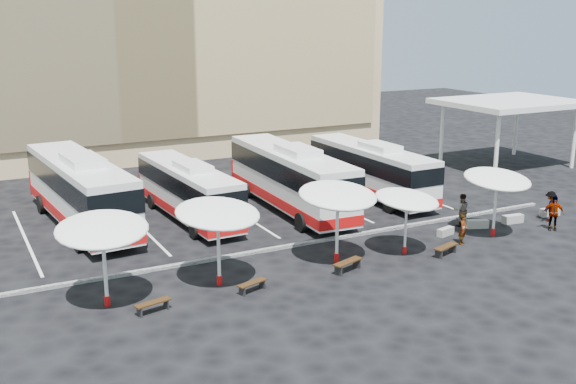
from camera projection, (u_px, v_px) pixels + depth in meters
name	position (u px, v px, depth m)	size (l,w,h in m)	color
ground	(298.00, 250.00, 33.97)	(120.00, 120.00, 0.00)	black
sandstone_building	(124.00, 2.00, 58.17)	(42.00, 18.25, 29.60)	tan
service_canopy	(510.00, 104.00, 52.05)	(10.00, 8.00, 5.20)	white
curb_divider	(293.00, 245.00, 34.38)	(34.00, 0.25, 0.15)	black
bay_lines	(235.00, 211.00, 40.84)	(24.15, 12.00, 0.01)	white
bus_0	(80.00, 189.00, 37.41)	(3.85, 13.34, 4.18)	white
bus_1	(188.00, 189.00, 38.77)	(2.91, 11.02, 3.47)	white
bus_2	(290.00, 176.00, 40.59)	(3.34, 12.89, 4.06)	white
bus_3	(370.00, 168.00, 43.67)	(2.76, 11.54, 3.66)	white
sunshade_0	(102.00, 230.00, 26.55)	(4.20, 4.24, 3.82)	white
sunshade_1	(218.00, 214.00, 28.70)	(4.46, 4.49, 3.82)	white
sunshade_2	(338.00, 196.00, 31.45)	(3.82, 3.87, 3.87)	white
sunshade_3	(407.00, 200.00, 32.70)	(4.11, 4.13, 3.27)	white
sunshade_4	(497.00, 180.00, 35.38)	(3.50, 3.55, 3.65)	white
wood_bench_0	(153.00, 304.00, 26.64)	(1.54, 0.71, 0.46)	black
wood_bench_1	(252.00, 284.00, 28.67)	(1.48, 0.80, 0.44)	black
wood_bench_2	(348.00, 263.00, 30.95)	(1.73, 0.95, 0.51)	black
wood_bench_3	(446.00, 248.00, 33.08)	(1.63, 0.88, 0.48)	black
conc_bench_0	(445.00, 232.00, 36.16)	(1.09, 0.36, 0.41)	gray
conc_bench_1	(477.00, 224.00, 37.43)	(1.22, 0.41, 0.46)	gray
conc_bench_2	(513.00, 219.00, 38.34)	(1.25, 0.42, 0.47)	gray
conc_bench_3	(550.00, 212.00, 39.71)	(1.24, 0.41, 0.46)	gray
passenger_0	(463.00, 229.00, 34.63)	(0.58, 0.38, 1.59)	black
passenger_1	(462.00, 210.00, 37.57)	(0.91, 0.71, 1.87)	black
passenger_2	(553.00, 213.00, 36.89)	(1.13, 0.47, 1.93)	black
passenger_3	(550.00, 206.00, 38.53)	(1.14, 0.65, 1.76)	black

